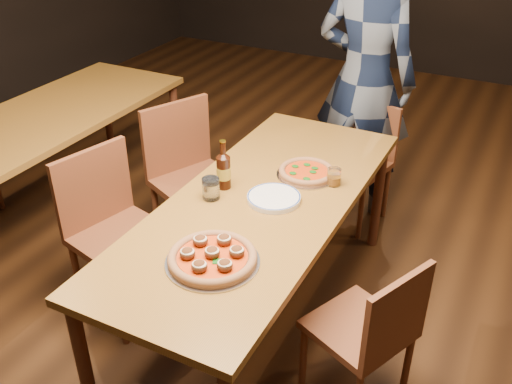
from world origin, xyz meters
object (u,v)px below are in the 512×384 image
at_px(plate_stack, 274,198).
at_px(chair_main_e, 359,327).
at_px(pizza_meatball, 212,257).
at_px(pizza_margherita, 307,172).
at_px(table_main, 261,212).
at_px(chair_end, 355,164).
at_px(chair_main_nw, 123,237).
at_px(water_glass, 211,188).
at_px(table_left, 46,125).
at_px(beer_bottle, 224,171).
at_px(chair_main_sw, 198,183).
at_px(amber_glass, 334,177).
at_px(diner, 365,79).

bearing_deg(plate_stack, chair_main_e, -26.90).
distance_m(pizza_meatball, pizza_margherita, 0.85).
distance_m(table_main, chair_main_e, 0.71).
relative_size(chair_end, plate_stack, 3.25).
distance_m(chair_main_nw, pizza_margherita, 1.01).
bearing_deg(table_main, water_glass, -157.04).
bearing_deg(chair_main_nw, chair_end, -14.64).
bearing_deg(pizza_margherita, chair_main_nw, -143.30).
bearing_deg(plate_stack, pizza_margherita, 81.65).
xyz_separation_m(chair_main_nw, chair_end, (0.78, 1.42, -0.06)).
bearing_deg(plate_stack, table_left, 171.08).
relative_size(pizza_meatball, pizza_margherita, 1.25).
height_order(pizza_margherita, beer_bottle, beer_bottle).
relative_size(table_left, chair_end, 2.39).
distance_m(pizza_margherita, beer_bottle, 0.44).
distance_m(pizza_meatball, beer_bottle, 0.61).
xyz_separation_m(table_left, water_glass, (1.48, -0.39, 0.12)).
bearing_deg(chair_main_sw, chair_main_nw, -160.75).
bearing_deg(plate_stack, beer_bottle, 179.95).
bearing_deg(amber_glass, diner, 100.54).
height_order(chair_main_e, beer_bottle, beer_bottle).
bearing_deg(chair_end, diner, 116.13).
height_order(pizza_meatball, water_glass, water_glass).
xyz_separation_m(chair_main_nw, diner, (0.73, 1.64, 0.45)).
xyz_separation_m(table_main, chair_end, (0.11, 1.17, -0.26)).
bearing_deg(chair_end, table_main, -82.88).
distance_m(chair_end, plate_stack, 1.20).
bearing_deg(water_glass, diner, 79.41).
relative_size(table_left, pizza_meatball, 5.17).
bearing_deg(water_glass, pizza_meatball, -58.42).
distance_m(chair_end, diner, 0.55).
relative_size(table_left, chair_main_nw, 2.11).
distance_m(chair_end, pizza_margherita, 0.91).
distance_m(chair_main_sw, diner, 1.28).
xyz_separation_m(table_left, chair_end, (1.81, 0.87, -0.26)).
height_order(chair_main_sw, amber_glass, chair_main_sw).
bearing_deg(chair_end, water_glass, -92.18).
relative_size(plate_stack, diner, 0.14).
height_order(pizza_margherita, plate_stack, pizza_margherita).
height_order(pizza_meatball, diner, diner).
bearing_deg(chair_main_nw, diner, -9.80).
distance_m(plate_stack, water_glass, 0.30).
bearing_deg(water_glass, chair_end, 75.36).
xyz_separation_m(chair_main_e, pizza_margherita, (-0.51, 0.58, 0.36)).
height_order(chair_end, pizza_margherita, chair_end).
distance_m(table_main, water_glass, 0.27).
bearing_deg(chair_main_sw, pizza_margherita, -70.54).
height_order(chair_main_nw, plate_stack, chair_main_nw).
xyz_separation_m(chair_main_e, pizza_meatball, (-0.56, -0.27, 0.37)).
xyz_separation_m(table_main, chair_main_nw, (-0.67, -0.25, -0.20)).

